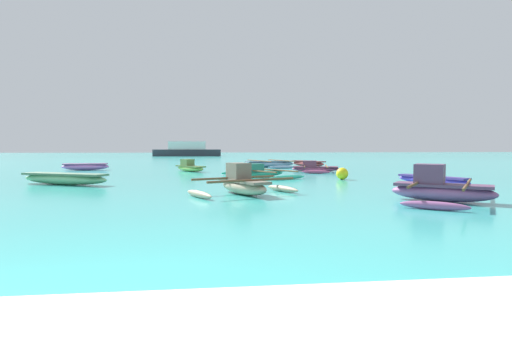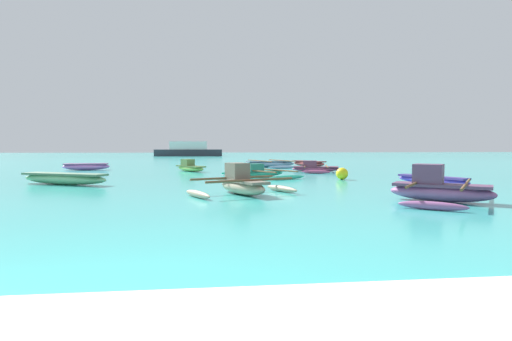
{
  "view_description": "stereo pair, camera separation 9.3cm",
  "coord_description": "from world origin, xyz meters",
  "px_view_note": "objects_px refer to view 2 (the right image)",
  "views": [
    {
      "loc": [
        1.36,
        -2.67,
        1.43
      ],
      "look_at": [
        3.78,
        17.84,
        0.25
      ],
      "focal_mm": 28.0,
      "sensor_mm": 36.0,
      "label": 1
    },
    {
      "loc": [
        1.45,
        -2.69,
        1.43
      ],
      "look_at": [
        3.78,
        17.84,
        0.25
      ],
      "focal_mm": 28.0,
      "sensor_mm": 36.0,
      "label": 2
    }
  ],
  "objects_px": {
    "moored_boat_3": "(64,178)",
    "moored_boat_7": "(315,168)",
    "moored_boat_9": "(86,166)",
    "moored_boat_5": "(432,180)",
    "moored_boat_8": "(439,189)",
    "moored_boat_1": "(309,163)",
    "moored_boat_4": "(241,184)",
    "moored_boat_0": "(190,167)",
    "distant_ferry": "(189,150)",
    "moored_boat_2": "(259,172)",
    "mooring_buoy_2": "(342,174)",
    "moored_boat_6": "(270,164)"
  },
  "relations": [
    {
      "from": "moored_boat_3",
      "to": "moored_boat_8",
      "type": "relative_size",
      "value": 1.03
    },
    {
      "from": "moored_boat_1",
      "to": "mooring_buoy_2",
      "type": "relative_size",
      "value": 6.18
    },
    {
      "from": "moored_boat_2",
      "to": "moored_boat_6",
      "type": "xyz_separation_m",
      "value": [
        1.99,
        9.7,
        0.03
      ]
    },
    {
      "from": "moored_boat_1",
      "to": "moored_boat_4",
      "type": "height_order",
      "value": "moored_boat_4"
    },
    {
      "from": "moored_boat_0",
      "to": "moored_boat_3",
      "type": "relative_size",
      "value": 0.69
    },
    {
      "from": "moored_boat_0",
      "to": "moored_boat_8",
      "type": "height_order",
      "value": "moored_boat_8"
    },
    {
      "from": "moored_boat_6",
      "to": "mooring_buoy_2",
      "type": "height_order",
      "value": "mooring_buoy_2"
    },
    {
      "from": "moored_boat_2",
      "to": "moored_boat_4",
      "type": "bearing_deg",
      "value": -130.13
    },
    {
      "from": "moored_boat_7",
      "to": "moored_boat_8",
      "type": "xyz_separation_m",
      "value": [
        -0.19,
        -13.42,
        0.11
      ]
    },
    {
      "from": "moored_boat_1",
      "to": "moored_boat_2",
      "type": "xyz_separation_m",
      "value": [
        -5.08,
        -10.49,
        -0.03
      ]
    },
    {
      "from": "moored_boat_3",
      "to": "moored_boat_9",
      "type": "bearing_deg",
      "value": 128.51
    },
    {
      "from": "mooring_buoy_2",
      "to": "moored_boat_7",
      "type": "bearing_deg",
      "value": 86.42
    },
    {
      "from": "moored_boat_4",
      "to": "moored_boat_6",
      "type": "height_order",
      "value": "moored_boat_4"
    },
    {
      "from": "moored_boat_1",
      "to": "distant_ferry",
      "type": "distance_m",
      "value": 41.06
    },
    {
      "from": "moored_boat_4",
      "to": "moored_boat_5",
      "type": "height_order",
      "value": "moored_boat_4"
    },
    {
      "from": "moored_boat_1",
      "to": "moored_boat_8",
      "type": "distance_m",
      "value": 20.01
    },
    {
      "from": "distant_ferry",
      "to": "moored_boat_1",
      "type": "bearing_deg",
      "value": -74.08
    },
    {
      "from": "moored_boat_0",
      "to": "distant_ferry",
      "type": "xyz_separation_m",
      "value": [
        -2.55,
        44.95,
        0.76
      ]
    },
    {
      "from": "moored_boat_3",
      "to": "moored_boat_9",
      "type": "relative_size",
      "value": 1.34
    },
    {
      "from": "mooring_buoy_2",
      "to": "moored_boat_6",
      "type": "bearing_deg",
      "value": 97.08
    },
    {
      "from": "moored_boat_7",
      "to": "moored_boat_9",
      "type": "distance_m",
      "value": 14.47
    },
    {
      "from": "moored_boat_2",
      "to": "moored_boat_5",
      "type": "height_order",
      "value": "moored_boat_2"
    },
    {
      "from": "moored_boat_3",
      "to": "moored_boat_7",
      "type": "xyz_separation_m",
      "value": [
        11.88,
        7.18,
        -0.03
      ]
    },
    {
      "from": "moored_boat_5",
      "to": "moored_boat_6",
      "type": "xyz_separation_m",
      "value": [
        -4.17,
        14.54,
        0.06
      ]
    },
    {
      "from": "moored_boat_2",
      "to": "moored_boat_6",
      "type": "bearing_deg",
      "value": 49.52
    },
    {
      "from": "moored_boat_2",
      "to": "moored_boat_3",
      "type": "relative_size",
      "value": 1.23
    },
    {
      "from": "moored_boat_1",
      "to": "moored_boat_2",
      "type": "relative_size",
      "value": 0.7
    },
    {
      "from": "moored_boat_1",
      "to": "moored_boat_4",
      "type": "distance_m",
      "value": 18.92
    },
    {
      "from": "moored_boat_6",
      "to": "moored_boat_2",
      "type": "bearing_deg",
      "value": -118.16
    },
    {
      "from": "moored_boat_0",
      "to": "moored_boat_5",
      "type": "xyz_separation_m",
      "value": [
        9.79,
        -9.85,
        -0.07
      ]
    },
    {
      "from": "moored_boat_5",
      "to": "mooring_buoy_2",
      "type": "bearing_deg",
      "value": -157.86
    },
    {
      "from": "moored_boat_7",
      "to": "moored_boat_0",
      "type": "bearing_deg",
      "value": -173.65
    },
    {
      "from": "moored_boat_0",
      "to": "moored_boat_4",
      "type": "height_order",
      "value": "moored_boat_4"
    },
    {
      "from": "moored_boat_2",
      "to": "distant_ferry",
      "type": "relative_size",
      "value": 0.42
    },
    {
      "from": "moored_boat_4",
      "to": "moored_boat_8",
      "type": "distance_m",
      "value": 5.56
    },
    {
      "from": "moored_boat_1",
      "to": "moored_boat_7",
      "type": "bearing_deg",
      "value": -38.71
    },
    {
      "from": "moored_boat_7",
      "to": "moored_boat_3",
      "type": "bearing_deg",
      "value": -134.36
    },
    {
      "from": "moored_boat_3",
      "to": "moored_boat_6",
      "type": "bearing_deg",
      "value": 78.4
    },
    {
      "from": "moored_boat_4",
      "to": "distant_ferry",
      "type": "height_order",
      "value": "distant_ferry"
    },
    {
      "from": "moored_boat_4",
      "to": "moored_boat_5",
      "type": "bearing_deg",
      "value": 82.77
    },
    {
      "from": "moored_boat_8",
      "to": "moored_boat_9",
      "type": "distance_m",
      "value": 21.62
    },
    {
      "from": "moored_boat_7",
      "to": "moored_boat_5",
      "type": "bearing_deg",
      "value": -60.72
    },
    {
      "from": "distant_ferry",
      "to": "moored_boat_9",
      "type": "bearing_deg",
      "value": -95.47
    },
    {
      "from": "moored_boat_3",
      "to": "moored_boat_5",
      "type": "xyz_separation_m",
      "value": [
        14.2,
        -1.6,
        -0.06
      ]
    },
    {
      "from": "moored_boat_4",
      "to": "moored_boat_7",
      "type": "relative_size",
      "value": 0.83
    },
    {
      "from": "moored_boat_5",
      "to": "distant_ferry",
      "type": "distance_m",
      "value": 56.18
    },
    {
      "from": "moored_boat_2",
      "to": "moored_boat_6",
      "type": "distance_m",
      "value": 9.91
    },
    {
      "from": "moored_boat_7",
      "to": "moored_boat_8",
      "type": "bearing_deg",
      "value": -76.32
    },
    {
      "from": "moored_boat_2",
      "to": "moored_boat_5",
      "type": "bearing_deg",
      "value": -66.99
    },
    {
      "from": "moored_boat_3",
      "to": "moored_boat_1",
      "type": "bearing_deg",
      "value": 72.47
    }
  ]
}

